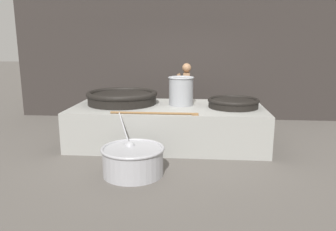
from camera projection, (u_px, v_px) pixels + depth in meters
ground_plane at (168, 143)px, 6.67m from camera, size 60.00×60.00×0.00m
back_wall at (176, 49)px, 8.64m from camera, size 8.60×0.24×3.72m
hearth_platform at (168, 125)px, 6.58m from camera, size 3.76×1.79×0.77m
giant_wok_near at (122, 97)px, 6.72m from camera, size 1.45×1.45×0.26m
giant_wok_far at (233, 103)px, 6.34m from camera, size 0.99×0.99×0.18m
stock_pot at (181, 91)px, 6.55m from camera, size 0.52×0.52×0.57m
stirring_paddle at (158, 113)px, 5.73m from camera, size 1.56×0.10×0.04m
cook at (186, 93)px, 7.76m from camera, size 0.36×0.56×1.54m
prep_bowl_vegetables at (133, 159)px, 5.03m from camera, size 0.98×1.18×0.83m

